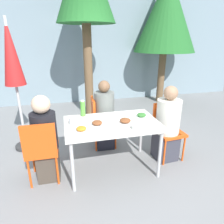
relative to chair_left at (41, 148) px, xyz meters
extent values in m
plane|color=gray|center=(0.94, 0.06, -0.52)|extent=(24.00, 24.00, 0.00)
cube|color=gray|center=(0.94, 3.62, 0.98)|extent=(10.00, 0.20, 3.00)
cube|color=silver|center=(0.94, 0.06, 0.20)|extent=(1.27, 0.80, 0.04)
cylinder|color=#B7B7B7|center=(0.36, -0.27, -0.17)|extent=(0.04, 0.04, 0.70)
cylinder|color=#B7B7B7|center=(1.51, -0.27, -0.17)|extent=(0.04, 0.04, 0.70)
cylinder|color=#B7B7B7|center=(0.36, 0.40, -0.17)|extent=(0.04, 0.04, 0.70)
cylinder|color=#B7B7B7|center=(1.51, 0.40, -0.17)|extent=(0.04, 0.04, 0.70)
cube|color=#E54C14|center=(0.00, 0.08, -0.08)|extent=(0.41, 0.41, 0.04)
cube|color=#E54C14|center=(0.00, -0.10, 0.15)|extent=(0.40, 0.04, 0.42)
cylinder|color=#E54C14|center=(-0.17, 0.25, -0.31)|extent=(0.03, 0.03, 0.42)
cylinder|color=#E54C14|center=(0.17, 0.25, -0.31)|extent=(0.03, 0.03, 0.42)
cylinder|color=#E54C14|center=(-0.17, -0.09, -0.31)|extent=(0.03, 0.03, 0.42)
cylinder|color=#E54C14|center=(0.17, -0.09, -0.31)|extent=(0.03, 0.03, 0.42)
cube|color=#473D33|center=(0.05, 0.08, -0.29)|extent=(0.29, 0.29, 0.46)
cylinder|color=black|center=(0.05, 0.08, 0.19)|extent=(0.32, 0.32, 0.49)
sphere|color=beige|center=(0.05, 0.08, 0.55)|extent=(0.23, 0.23, 0.23)
cube|color=#E54C14|center=(1.87, 0.14, -0.08)|extent=(0.43, 0.43, 0.04)
cube|color=#E54C14|center=(1.86, 0.32, 0.15)|extent=(0.40, 0.07, 0.42)
cylinder|color=#E54C14|center=(2.06, -0.02, -0.31)|extent=(0.03, 0.03, 0.42)
cylinder|color=#E54C14|center=(1.72, -0.04, -0.31)|extent=(0.03, 0.03, 0.42)
cylinder|color=#E54C14|center=(2.03, 0.32, -0.31)|extent=(0.03, 0.03, 0.42)
cylinder|color=#E54C14|center=(1.69, 0.30, -0.31)|extent=(0.03, 0.03, 0.42)
cube|color=#383842|center=(1.82, 0.14, -0.29)|extent=(0.35, 0.35, 0.46)
cylinder|color=beige|center=(1.82, 0.14, 0.20)|extent=(0.36, 0.36, 0.52)
sphere|color=#9E7556|center=(1.82, 0.14, 0.56)|extent=(0.21, 0.21, 0.21)
cube|color=#E54C14|center=(0.97, 0.76, -0.08)|extent=(0.42, 0.42, 0.04)
cube|color=#E54C14|center=(0.79, 0.77, 0.15)|extent=(0.05, 0.40, 0.42)
cylinder|color=#E54C14|center=(1.15, 0.93, -0.31)|extent=(0.03, 0.03, 0.42)
cylinder|color=#E54C14|center=(1.13, 0.59, -0.31)|extent=(0.03, 0.03, 0.42)
cylinder|color=#E54C14|center=(0.81, 0.94, -0.31)|extent=(0.03, 0.03, 0.42)
cylinder|color=#E54C14|center=(0.79, 0.60, -0.31)|extent=(0.03, 0.03, 0.42)
cube|color=black|center=(0.97, 0.71, -0.29)|extent=(0.31, 0.31, 0.46)
cylinder|color=slate|center=(0.97, 0.71, 0.21)|extent=(0.33, 0.33, 0.54)
sphere|color=brown|center=(0.97, 0.71, 0.57)|extent=(0.19, 0.19, 0.19)
cylinder|color=#333333|center=(-0.39, 1.03, -0.49)|extent=(0.36, 0.36, 0.05)
cylinder|color=#BCBCBC|center=(-0.39, 1.03, 0.54)|extent=(0.04, 0.04, 2.12)
cone|color=red|center=(-0.39, 1.03, 1.10)|extent=(0.32, 0.32, 0.99)
cylinder|color=white|center=(0.50, -0.12, 0.23)|extent=(0.22, 0.22, 0.01)
ellipsoid|color=orange|center=(0.50, -0.12, 0.26)|extent=(0.12, 0.12, 0.05)
cylinder|color=white|center=(1.10, -0.01, 0.23)|extent=(0.27, 0.27, 0.01)
ellipsoid|color=brown|center=(1.10, -0.01, 0.27)|extent=(0.15, 0.15, 0.06)
cylinder|color=white|center=(0.72, 0.01, 0.23)|extent=(0.24, 0.24, 0.01)
ellipsoid|color=brown|center=(0.72, 0.01, 0.27)|extent=(0.13, 0.13, 0.05)
cylinder|color=white|center=(1.39, 0.14, 0.23)|extent=(0.23, 0.23, 0.01)
ellipsoid|color=#33702D|center=(1.39, 0.14, 0.26)|extent=(0.13, 0.13, 0.05)
cylinder|color=#51A338|center=(0.58, 0.40, 0.33)|extent=(0.07, 0.07, 0.22)
cylinder|color=white|center=(0.58, 0.40, 0.45)|extent=(0.05, 0.05, 0.02)
cylinder|color=white|center=(0.41, 0.12, 0.27)|extent=(0.08, 0.08, 0.09)
cylinder|color=white|center=(1.20, -0.22, 0.25)|extent=(0.15, 0.15, 0.05)
cylinder|color=brown|center=(3.13, 2.96, 0.21)|extent=(0.20, 0.20, 1.45)
cone|color=#236628|center=(3.13, 2.96, 1.91)|extent=(1.66, 1.66, 1.96)
cylinder|color=brown|center=(0.93, 2.32, 0.54)|extent=(0.20, 0.20, 2.11)
camera|label=1|loc=(0.34, -2.35, 1.30)|focal=32.00mm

